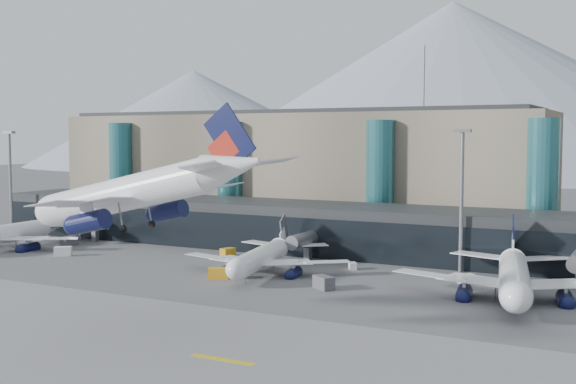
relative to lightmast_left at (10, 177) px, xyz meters
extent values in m
plane|color=#515154|center=(80.00, -45.00, -14.42)|extent=(900.00, 900.00, 0.00)
cube|color=slate|center=(80.00, -60.00, -14.40)|extent=(400.00, 40.00, 0.04)
cube|color=gold|center=(100.00, -60.00, -14.37)|extent=(8.00, 1.00, 0.02)
cube|color=black|center=(80.00, 13.00, -9.42)|extent=(170.00, 18.00, 10.00)
cube|color=black|center=(80.00, 4.10, -10.42)|extent=(170.00, 0.40, 8.00)
cylinder|color=slate|center=(25.00, 2.00, -10.22)|extent=(2.80, 14.00, 2.80)
cube|color=slate|center=(25.00, 2.00, -13.22)|extent=(1.20, 1.20, 2.40)
cylinder|color=slate|center=(80.00, 2.00, -10.22)|extent=(2.80, 14.00, 2.80)
cube|color=slate|center=(80.00, 2.00, -13.22)|extent=(1.20, 1.20, 2.40)
cube|color=gray|center=(55.00, 45.00, 0.58)|extent=(130.00, 30.00, 30.00)
cube|color=black|center=(55.00, 45.00, 16.08)|extent=(123.50, 28.00, 1.00)
cylinder|color=#286971|center=(10.00, 29.00, -0.42)|extent=(6.40, 6.40, 28.00)
cylinder|color=#286971|center=(45.00, 29.00, -0.42)|extent=(6.40, 6.40, 28.00)
cylinder|color=#286971|center=(85.00, 29.00, -0.42)|extent=(6.40, 6.40, 28.00)
cylinder|color=#286971|center=(120.00, 29.00, -0.42)|extent=(6.40, 6.40, 28.00)
cylinder|color=slate|center=(90.00, 45.00, 23.58)|extent=(0.40, 0.40, 16.00)
cone|color=gray|center=(-180.00, 335.00, 23.08)|extent=(320.00, 320.00, 75.00)
cone|color=gray|center=(20.00, 335.00, 40.58)|extent=(400.00, 400.00, 110.00)
cylinder|color=slate|center=(0.00, 0.00, -1.92)|extent=(0.70, 0.70, 25.00)
cube|color=slate|center=(0.00, 0.00, 10.88)|extent=(3.00, 1.20, 0.60)
cylinder|color=slate|center=(110.00, 3.00, -1.92)|extent=(0.70, 0.70, 25.00)
cube|color=slate|center=(110.00, 3.00, 10.88)|extent=(3.00, 1.20, 0.60)
cylinder|color=white|center=(83.93, -54.40, 4.47)|extent=(26.34, 5.72, 4.33)
ellipsoid|color=white|center=(70.88, -53.70, 4.47)|extent=(6.29, 4.65, 4.33)
cone|color=white|center=(100.72, -55.29, 4.69)|extent=(7.69, 4.72, 4.33)
cube|color=white|center=(85.30, -63.82, 3.76)|extent=(12.87, 19.70, 0.22)
cylinder|color=#0D123B|center=(83.93, -61.50, 1.55)|extent=(5.35, 2.66, 2.38)
cube|color=white|center=(100.44, -60.51, 4.91)|extent=(7.48, 10.38, 0.17)
cube|color=white|center=(86.29, -45.17, 3.76)|extent=(14.39, 19.47, 0.22)
cylinder|color=#0D123B|center=(84.68, -47.33, 1.55)|extent=(5.35, 2.66, 2.38)
cube|color=white|center=(101.00, -50.07, 4.91)|extent=(8.21, 10.25, 0.17)
cube|color=#0D123B|center=(101.09, -55.31, 8.16)|extent=(6.48, 0.60, 7.63)
cube|color=#A62214|center=(99.97, -55.25, 6.86)|extent=(4.34, 0.53, 4.17)
cylinder|color=slate|center=(74.80, -53.91, 1.66)|extent=(0.18, 0.18, 3.47)
cylinder|color=black|center=(74.80, -53.91, 0.14)|extent=(0.78, 0.32, 0.77)
cylinder|color=black|center=(84.92, -57.05, 0.14)|extent=(1.01, 0.44, 0.99)
cylinder|color=black|center=(85.19, -51.86, 0.14)|extent=(1.01, 0.44, 0.99)
cylinder|color=white|center=(15.58, -14.00, -9.92)|extent=(5.86, 24.59, 4.04)
cone|color=white|center=(14.40, 1.61, -9.72)|extent=(4.55, 7.24, 4.04)
cube|color=white|center=(24.13, -11.61, -10.59)|extent=(18.07, 13.68, 0.20)
cylinder|color=#0D123B|center=(22.15, -13.15, -12.65)|extent=(2.58, 5.02, 2.22)
cube|color=white|center=(19.26, 1.98, -9.52)|extent=(9.51, 7.78, 0.16)
cube|color=white|center=(9.55, 1.25, -9.52)|extent=(9.68, 6.82, 0.16)
cube|color=#0D123B|center=(14.38, 1.96, -6.49)|extent=(0.70, 6.03, 7.10)
cube|color=white|center=(14.46, 0.92, -7.70)|extent=(0.59, 4.04, 3.88)
cylinder|color=black|center=(17.92, -12.78, -13.96)|extent=(0.43, 0.95, 0.92)
cylinder|color=black|center=(13.09, -13.14, -13.96)|extent=(0.43, 0.95, 0.92)
cylinder|color=white|center=(79.04, -14.00, -10.27)|extent=(7.99, 22.75, 3.72)
ellipsoid|color=white|center=(81.21, -25.01, -10.27)|extent=(4.66, 5.83, 3.72)
cone|color=white|center=(76.25, 0.16, -10.09)|extent=(4.89, 7.01, 3.72)
cube|color=white|center=(86.60, -10.88, -10.89)|extent=(16.17, 13.86, 0.19)
cylinder|color=#0D123B|center=(84.96, -12.51, -12.78)|extent=(2.88, 4.80, 2.05)
cube|color=white|center=(80.65, 1.03, -9.90)|extent=(8.49, 7.75, 0.15)
cube|color=white|center=(70.86, -13.98, -10.89)|extent=(16.88, 9.13, 0.19)
cylinder|color=#0D123B|center=(73.00, -14.86, -12.78)|extent=(2.88, 4.80, 2.05)
cube|color=white|center=(71.84, -0.71, -9.90)|extent=(8.91, 5.49, 0.15)
cube|color=slate|center=(76.19, 0.48, -7.11)|extent=(1.29, 5.49, 6.55)
cube|color=white|center=(76.37, -0.47, -8.23)|extent=(0.97, 3.70, 3.58)
cylinder|color=slate|center=(80.56, -21.71, -12.69)|extent=(0.15, 0.15, 2.98)
cylinder|color=black|center=(80.56, -21.71, -13.99)|extent=(0.36, 0.69, 0.66)
cylinder|color=black|center=(81.04, -12.62, -13.99)|extent=(0.49, 0.90, 0.85)
cylinder|color=black|center=(76.66, -13.49, -13.99)|extent=(0.49, 0.90, 0.85)
cylinder|color=white|center=(122.35, -14.00, -9.55)|extent=(9.37, 26.70, 4.37)
ellipsoid|color=white|center=(124.89, -26.93, -9.55)|extent=(5.46, 6.84, 4.37)
cone|color=white|center=(119.08, 2.63, -9.33)|extent=(5.74, 8.23, 4.37)
cylinder|color=#0D123B|center=(129.29, -12.25, -12.50)|extent=(3.37, 5.64, 2.40)
cube|color=white|center=(124.25, 3.64, -9.12)|extent=(9.97, 9.10, 0.17)
cube|color=white|center=(112.75, -13.97, -10.27)|extent=(19.81, 10.73, 0.22)
cylinder|color=#0D123B|center=(115.25, -15.01, -12.50)|extent=(3.37, 5.64, 2.40)
cube|color=white|center=(113.91, 1.61, -9.12)|extent=(10.46, 6.45, 0.17)
cube|color=#0D123B|center=(119.01, 3.00, -5.84)|extent=(1.51, 6.45, 7.69)
cube|color=white|center=(119.23, 1.89, -7.15)|extent=(1.14, 4.34, 4.20)
cylinder|color=slate|center=(124.12, -23.05, -12.39)|extent=(0.18, 0.18, 3.49)
cylinder|color=black|center=(124.12, -23.05, -13.92)|extent=(0.42, 0.81, 0.78)
cylinder|color=black|center=(124.70, -12.39, -13.92)|extent=(0.57, 1.05, 1.00)
cylinder|color=black|center=(119.56, -13.40, -13.92)|extent=(0.57, 1.05, 1.00)
cube|color=silver|center=(33.78, -16.94, -13.48)|extent=(3.83, 3.44, 1.89)
cube|color=#C98C17|center=(63.83, -1.81, -13.58)|extent=(2.49, 3.26, 1.67)
cube|color=#4D4D52|center=(94.35, -21.59, -13.37)|extent=(4.25, 3.78, 2.10)
cube|color=silver|center=(113.46, -6.71, -13.65)|extent=(2.66, 3.05, 1.54)
cube|color=#4D4D52|center=(24.72, -5.97, -13.37)|extent=(2.11, 3.80, 2.09)
cube|color=silver|center=(91.86, -3.53, -13.79)|extent=(2.21, 2.50, 1.26)
cube|color=#C98C17|center=(74.96, -22.35, -13.47)|extent=(3.89, 3.11, 1.90)
camera|label=1|loc=(141.73, -124.69, 9.76)|focal=45.00mm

